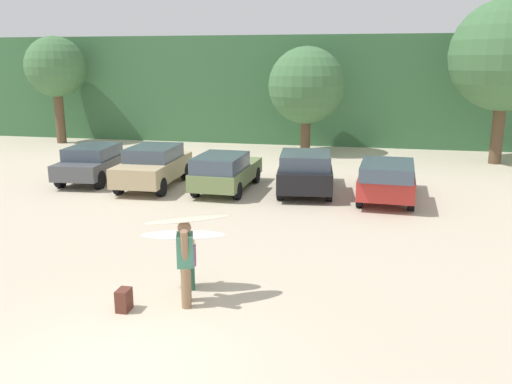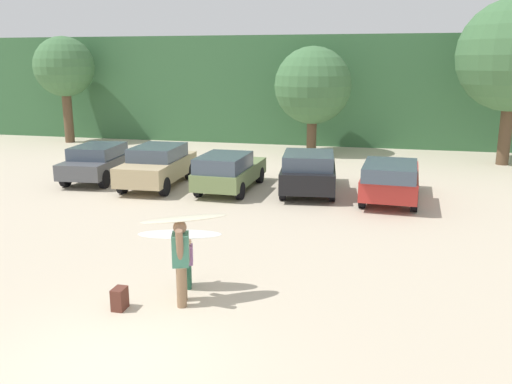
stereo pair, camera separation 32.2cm
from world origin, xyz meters
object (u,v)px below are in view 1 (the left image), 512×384
object	(u,v)px
parked_car_olive_green	(225,171)
backpack_dropped	(124,300)
parked_car_tan	(154,165)
person_adult	(185,258)
parked_car_red	(387,178)
parked_car_black	(305,170)
surfboard_cream	(189,219)
parked_car_dark_gray	(94,162)
person_child	(191,260)
surfboard_white	(183,235)

from	to	relation	value
parked_car_olive_green	backpack_dropped	bearing A→B (deg)	-174.46
parked_car_tan	person_adult	xyz separation A→B (m)	(4.74, -9.74, 0.15)
parked_car_tan	parked_car_red	xyz separation A→B (m)	(8.90, -0.28, -0.03)
parked_car_black	surfboard_cream	world-z (taller)	surfboard_cream
parked_car_red	person_adult	size ratio (longest dim) A/B	2.63
parked_car_black	backpack_dropped	size ratio (longest dim) A/B	10.05
parked_car_black	parked_car_red	distance (m)	3.04
parked_car_dark_gray	parked_car_black	size ratio (longest dim) A/B	0.95
parked_car_olive_green	parked_car_red	size ratio (longest dim) A/B	0.92
parked_car_black	person_adult	size ratio (longest dim) A/B	2.56
person_adult	person_child	distance (m)	0.88
parked_car_dark_gray	surfboard_cream	xyz separation A→B (m)	(7.60, -10.08, 0.97)
parked_car_tan	surfboard_white	xyz separation A→B (m)	(4.46, -9.06, 0.40)
parked_car_tan	backpack_dropped	bearing A→B (deg)	-162.29
person_adult	person_child	size ratio (longest dim) A/B	1.55
person_adult	person_child	xyz separation A→B (m)	(-0.15, 0.79, -0.35)
person_adult	surfboard_white	world-z (taller)	person_adult
parked_car_black	person_child	distance (m)	9.40
person_child	backpack_dropped	world-z (taller)	person_child
parked_car_olive_green	parked_car_red	bearing A→B (deg)	-89.82
parked_car_olive_green	person_adult	xyz separation A→B (m)	(1.80, -9.61, 0.22)
parked_car_dark_gray	person_child	distance (m)	11.97
parked_car_olive_green	surfboard_white	xyz separation A→B (m)	(1.52, -8.93, 0.47)
parked_car_tan	surfboard_white	bearing A→B (deg)	-155.48
parked_car_olive_green	backpack_dropped	distance (m)	10.19
parked_car_dark_gray	surfboard_cream	size ratio (longest dim) A/B	2.47
backpack_dropped	parked_car_dark_gray	bearing A→B (deg)	120.87
parked_car_dark_gray	parked_car_red	xyz separation A→B (m)	(11.70, -0.76, 0.02)
backpack_dropped	person_adult	bearing A→B (deg)	25.79
parked_car_red	surfboard_white	xyz separation A→B (m)	(-4.44, -8.78, 0.43)
person_adult	surfboard_white	xyz separation A→B (m)	(-0.28, 0.68, 0.25)
surfboard_white	person_adult	bearing A→B (deg)	99.68
parked_car_red	surfboard_white	world-z (taller)	parked_car_red
backpack_dropped	parked_car_red	bearing A→B (deg)	62.16
parked_car_red	surfboard_cream	size ratio (longest dim) A/B	2.65
person_adult	backpack_dropped	bearing A→B (deg)	7.77
parked_car_red	parked_car_black	bearing A→B (deg)	80.73
parked_car_red	person_child	distance (m)	9.68
parked_car_red	parked_car_olive_green	bearing A→B (deg)	91.32
parked_car_olive_green	surfboard_white	distance (m)	9.07
surfboard_cream	parked_car_red	bearing A→B (deg)	-145.90
surfboard_cream	backpack_dropped	xyz separation A→B (m)	(-1.17, -0.67, -1.55)
parked_car_olive_green	backpack_dropped	xyz separation A→B (m)	(0.68, -10.15, -0.56)
person_child	surfboard_white	distance (m)	0.63
parked_car_olive_green	surfboard_cream	bearing A→B (deg)	-167.26
backpack_dropped	surfboard_cream	bearing A→B (deg)	29.91
person_adult	person_child	bearing A→B (deg)	-97.05
parked_car_tan	backpack_dropped	xyz separation A→B (m)	(3.62, -10.28, -0.62)
parked_car_red	person_adult	bearing A→B (deg)	159.10
person_adult	surfboard_cream	world-z (taller)	surfboard_cream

